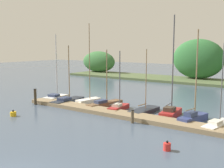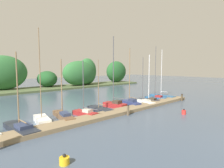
{
  "view_description": "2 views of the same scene",
  "coord_description": "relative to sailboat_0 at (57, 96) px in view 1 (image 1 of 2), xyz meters",
  "views": [
    {
      "loc": [
        10.31,
        -5.82,
        5.94
      ],
      "look_at": [
        -4.65,
        15.19,
        2.35
      ],
      "focal_mm": 43.65,
      "sensor_mm": 36.0,
      "label": 1
    },
    {
      "loc": [
        -14.11,
        -0.35,
        4.87
      ],
      "look_at": [
        -0.87,
        13.68,
        3.11
      ],
      "focal_mm": 29.64,
      "sensor_mm": 36.0,
      "label": 2
    }
  ],
  "objects": [
    {
      "name": "mooring_piling_0",
      "position": [
        0.14,
        -3.04,
        0.44
      ],
      "size": [
        0.31,
        0.31,
        1.64
      ],
      "color": "#3D3323",
      "rests_on": "ground"
    },
    {
      "name": "sailboat_8",
      "position": [
        17.58,
        -0.56,
        -0.09
      ],
      "size": [
        1.53,
        3.73,
        6.19
      ],
      "rotation": [
        0.0,
        0.0,
        1.39
      ],
      "color": "white",
      "rests_on": "ground"
    },
    {
      "name": "sailboat_7",
      "position": [
        15.54,
        -0.02,
        0.07
      ],
      "size": [
        1.52,
        3.48,
        7.23
      ],
      "rotation": [
        0.0,
        0.0,
        1.37
      ],
      "color": "navy",
      "rests_on": "ground"
    },
    {
      "name": "channel_buoy_1",
      "position": [
        16.3,
        -6.73,
        -0.15
      ],
      "size": [
        0.43,
        0.43,
        0.59
      ],
      "color": "red",
      "rests_on": "ground"
    },
    {
      "name": "mooring_piling_1",
      "position": [
        11.75,
        -3.06,
        0.15
      ],
      "size": [
        0.27,
        0.27,
        1.06
      ],
      "color": "brown",
      "rests_on": "ground"
    },
    {
      "name": "channel_buoy_0",
      "position": [
        2.34,
        -7.18,
        -0.18
      ],
      "size": [
        0.51,
        0.51,
        0.55
      ],
      "color": "gold",
      "rests_on": "ground"
    },
    {
      "name": "sailboat_2",
      "position": [
        4.38,
        0.49,
        0.01
      ],
      "size": [
        1.5,
        2.96,
        8.2
      ],
      "rotation": [
        0.0,
        0.0,
        1.37
      ],
      "color": "white",
      "rests_on": "ground"
    },
    {
      "name": "dock_pier",
      "position": [
        12.09,
        -1.86,
        -0.21
      ],
      "size": [
        25.83,
        1.8,
        0.35
      ],
      "color": "#847051",
      "rests_on": "ground"
    },
    {
      "name": "sailboat_1",
      "position": [
        2.31,
        -0.49,
        -0.08
      ],
      "size": [
        1.5,
        4.51,
        6.03
      ],
      "rotation": [
        0.0,
        0.0,
        1.63
      ],
      "color": "#232833",
      "rests_on": "ground"
    },
    {
      "name": "sailboat_4",
      "position": [
        8.5,
        -0.11,
        -0.04
      ],
      "size": [
        1.32,
        3.48,
        5.52
      ],
      "rotation": [
        0.0,
        0.0,
        1.71
      ],
      "color": "maroon",
      "rests_on": "ground"
    },
    {
      "name": "sailboat_0",
      "position": [
        0.0,
        0.0,
        0.0
      ],
      "size": [
        1.74,
        3.29,
        7.23
      ],
      "rotation": [
        0.0,
        0.0,
        1.71
      ],
      "color": "white",
      "rests_on": "ground"
    },
    {
      "name": "sailboat_3",
      "position": [
        6.44,
        0.52,
        -0.05
      ],
      "size": [
        1.65,
        4.46,
        5.61
      ],
      "rotation": [
        0.0,
        0.0,
        1.39
      ],
      "color": "brown",
      "rests_on": "ground"
    },
    {
      "name": "sailboat_6",
      "position": [
        13.37,
        0.62,
        0.1
      ],
      "size": [
        1.49,
        3.23,
        8.5
      ],
      "rotation": [
        0.0,
        0.0,
        1.68
      ],
      "color": "maroon",
      "rests_on": "ground"
    },
    {
      "name": "sailboat_5",
      "position": [
        10.91,
        0.52,
        -0.15
      ],
      "size": [
        1.5,
        3.85,
        5.71
      ],
      "rotation": [
        0.0,
        0.0,
        1.5
      ],
      "color": "#232833",
      "rests_on": "ground"
    }
  ]
}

